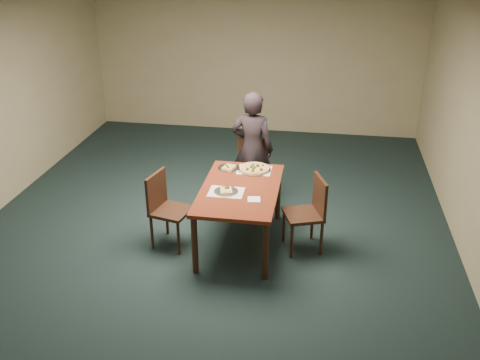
% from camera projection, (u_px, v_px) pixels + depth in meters
% --- Properties ---
extents(ground, '(8.00, 8.00, 0.00)m').
position_uv_depth(ground, '(211.00, 235.00, 6.72)').
color(ground, black).
rests_on(ground, ground).
extents(room_shell, '(8.00, 8.00, 8.00)m').
position_uv_depth(room_shell, '(207.00, 101.00, 5.98)').
color(room_shell, tan).
rests_on(room_shell, ground).
extents(dining_table, '(0.90, 1.50, 0.75)m').
position_uv_depth(dining_table, '(240.00, 195.00, 6.28)').
color(dining_table, '#551E11').
rests_on(dining_table, ground).
extents(chair_far, '(0.45, 0.45, 0.91)m').
position_uv_depth(chair_far, '(252.00, 167.00, 7.36)').
color(chair_far, black).
rests_on(chair_far, ground).
extents(chair_left, '(0.51, 0.51, 0.91)m').
position_uv_depth(chair_left, '(165.00, 205.00, 6.35)').
color(chair_left, black).
rests_on(chair_left, ground).
extents(chair_right, '(0.54, 0.54, 0.91)m').
position_uv_depth(chair_right, '(310.00, 209.00, 6.25)').
color(chair_right, black).
rests_on(chair_right, ground).
extents(diner, '(0.63, 0.46, 1.59)m').
position_uv_depth(diner, '(252.00, 149.00, 7.23)').
color(diner, black).
rests_on(diner, ground).
extents(placemat_main, '(0.42, 0.32, 0.00)m').
position_uv_depth(placemat_main, '(254.00, 170.00, 6.70)').
color(placemat_main, white).
rests_on(placemat_main, dining_table).
extents(placemat_near, '(0.40, 0.30, 0.00)m').
position_uv_depth(placemat_near, '(226.00, 192.00, 6.14)').
color(placemat_near, white).
rests_on(placemat_near, dining_table).
extents(pizza_pan, '(0.41, 0.41, 0.07)m').
position_uv_depth(pizza_pan, '(254.00, 168.00, 6.68)').
color(pizza_pan, silver).
rests_on(pizza_pan, dining_table).
extents(slice_plate_near, '(0.28, 0.28, 0.06)m').
position_uv_depth(slice_plate_near, '(226.00, 191.00, 6.13)').
color(slice_plate_near, silver).
rests_on(slice_plate_near, dining_table).
extents(slice_plate_far, '(0.28, 0.28, 0.05)m').
position_uv_depth(slice_plate_far, '(229.00, 168.00, 6.74)').
color(slice_plate_far, silver).
rests_on(slice_plate_far, dining_table).
extents(napkin, '(0.16, 0.16, 0.01)m').
position_uv_depth(napkin, '(254.00, 199.00, 5.96)').
color(napkin, white).
rests_on(napkin, dining_table).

